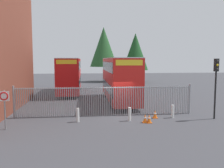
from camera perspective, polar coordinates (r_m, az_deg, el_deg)
The scene contains 14 objects.
ground_plane at distance 26.46m, azimuth -0.97°, elevation -3.46°, with size 100.00×100.00×0.00m, color #3D3D42.
palisade_fence at distance 18.32m, azimuth -1.61°, elevation -3.82°, with size 13.45×0.14×2.35m.
double_decker_bus_near_gate at distance 24.27m, azimuth 1.75°, elevation 1.47°, with size 2.54×10.81×4.42m.
double_decker_bus_behind_fence_left at distance 31.06m, azimuth -9.88°, elevation 2.32°, with size 2.54×10.81×4.42m.
bollard_near_left at distance 16.74m, azimuth -8.05°, elevation -7.25°, with size 0.20×0.20×0.95m, color silver.
bollard_center_front at distance 16.90m, azimuth 4.16°, elevation -7.09°, with size 0.20×0.20×0.95m, color silver.
bollard_near_right at distance 18.28m, azimuth 14.07°, elevation -6.26°, with size 0.20×0.20×0.95m, color silver.
traffic_cone_by_gate at distance 16.55m, azimuth 8.73°, elevation -8.07°, with size 0.34×0.34×0.59m.
traffic_cone_mid_forecourt at distance 16.57m, azimuth 7.79°, elevation -8.04°, with size 0.34×0.34×0.59m.
traffic_cone_near_kerb at distance 17.96m, azimuth 10.11°, elevation -7.00°, with size 0.34×0.34×0.59m.
speed_limit_sign_post at distance 15.92m, azimuth -24.04°, elevation -3.59°, with size 0.60×0.14×2.40m.
traffic_light_kerbside at distance 18.58m, azimuth 23.27°, elevation 1.46°, with size 0.28×0.33×4.30m.
tree_tall_back at distance 45.97m, azimuth 5.51°, elevation 7.57°, with size 4.79×4.79×9.16m.
tree_short_side at distance 46.92m, azimuth -1.97°, elevation 8.69°, with size 5.25×5.25×10.43m.
Camera 1 is at (-2.47, -18.01, 4.21)m, focal length 38.85 mm.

